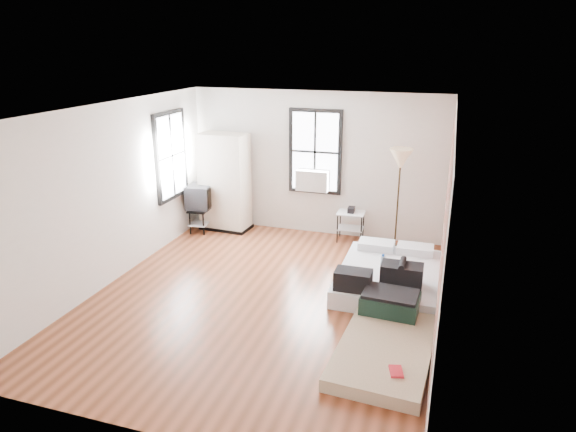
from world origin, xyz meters
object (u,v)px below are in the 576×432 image
(wardrobe, at_px, (225,182))
(tv_stand, at_px, (200,198))
(mattress_main, at_px, (389,276))
(side_table, at_px, (351,218))
(floor_lamp, at_px, (400,163))
(mattress_bare, at_px, (387,335))

(wardrobe, distance_m, tv_stand, 0.58)
(mattress_main, relative_size, side_table, 3.06)
(mattress_main, xyz_separation_m, wardrobe, (-3.53, 1.69, 0.79))
(tv_stand, bearing_deg, wardrobe, 23.60)
(wardrobe, bearing_deg, side_table, 5.35)
(side_table, distance_m, tv_stand, 3.03)
(mattress_main, height_order, wardrobe, wardrobe)
(side_table, height_order, floor_lamp, floor_lamp)
(wardrobe, relative_size, side_table, 2.89)
(wardrobe, bearing_deg, mattress_bare, -38.31)
(mattress_bare, relative_size, wardrobe, 1.09)
(wardrobe, xyz_separation_m, tv_stand, (-0.43, -0.26, -0.30))
(floor_lamp, bearing_deg, side_table, 170.00)
(mattress_bare, relative_size, tv_stand, 2.24)
(mattress_main, bearing_deg, mattress_bare, -83.78)
(wardrobe, bearing_deg, floor_lamp, 2.41)
(mattress_bare, bearing_deg, side_table, 112.15)
(mattress_main, height_order, side_table, side_table)
(mattress_bare, xyz_separation_m, tv_stand, (-4.15, 3.11, 0.54))
(wardrobe, bearing_deg, tv_stand, -145.11)
(mattress_bare, bearing_deg, floor_lamp, 98.50)
(mattress_main, distance_m, wardrobe, 4.00)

